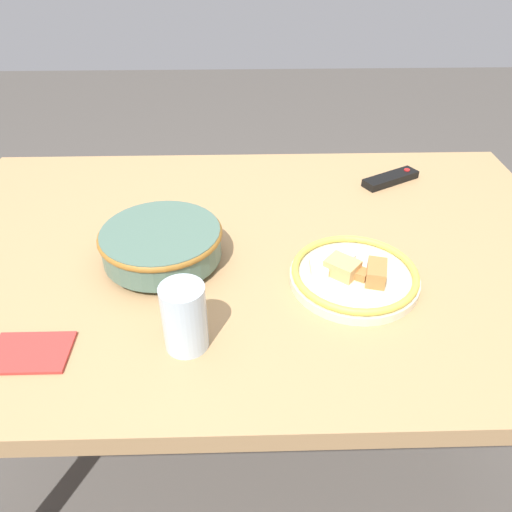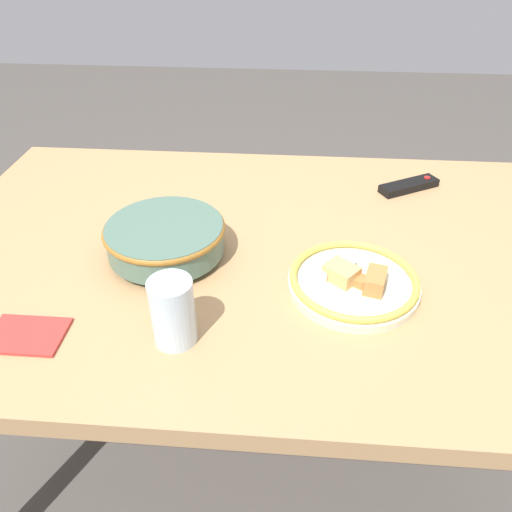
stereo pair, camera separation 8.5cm
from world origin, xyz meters
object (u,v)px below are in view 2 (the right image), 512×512
object	(u,v)px
food_plate	(353,281)
drinking_glass	(173,312)
noodle_bowl	(165,238)
tv_remote	(409,186)

from	to	relation	value
food_plate	drinking_glass	bearing A→B (deg)	-152.92
noodle_bowl	food_plate	distance (m)	0.39
food_plate	tv_remote	bearing A→B (deg)	67.11
noodle_bowl	tv_remote	size ratio (longest dim) A/B	1.53
noodle_bowl	tv_remote	world-z (taller)	noodle_bowl
food_plate	drinking_glass	world-z (taller)	drinking_glass
tv_remote	food_plate	bearing A→B (deg)	-52.24
drinking_glass	tv_remote	bearing A→B (deg)	49.78
food_plate	tv_remote	world-z (taller)	food_plate
drinking_glass	noodle_bowl	bearing A→B (deg)	106.07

